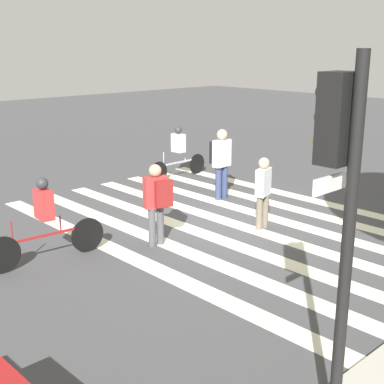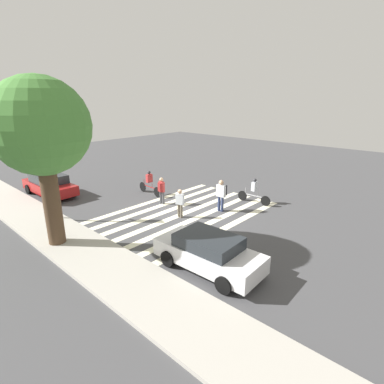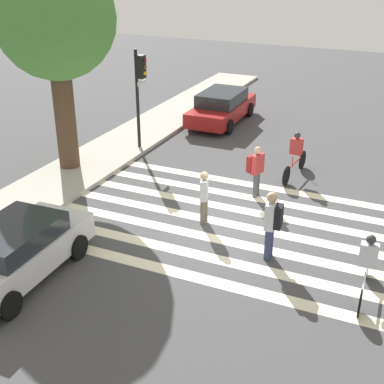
% 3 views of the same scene
% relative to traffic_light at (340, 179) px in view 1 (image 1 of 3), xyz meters
% --- Properties ---
extents(ground_plane, '(60.00, 60.00, 0.00)m').
position_rel_traffic_light_xyz_m(ground_plane, '(-4.30, -5.26, -2.73)').
color(ground_plane, '#444447').
extents(crosswalk_stripes, '(6.22, 10.00, 0.01)m').
position_rel_traffic_light_xyz_m(crosswalk_stripes, '(-4.30, -5.26, -2.73)').
color(crosswalk_stripes, '#F2EDCC').
rests_on(crosswalk_stripes, ground_plane).
extents(traffic_light, '(0.60, 0.50, 3.90)m').
position_rel_traffic_light_xyz_m(traffic_light, '(0.00, 0.00, 0.00)').
color(traffic_light, black).
rests_on(traffic_light, ground_plane).
extents(pedestrian_adult_tall_backpack, '(0.48, 0.32, 1.59)m').
position_rel_traffic_light_xyz_m(pedestrian_adult_tall_backpack, '(-4.52, -4.55, -1.83)').
color(pedestrian_adult_tall_backpack, '#6B6051').
rests_on(pedestrian_adult_tall_backpack, ground_plane).
extents(pedestrian_child_with_backpack, '(0.53, 0.45, 1.84)m').
position_rel_traffic_light_xyz_m(pedestrian_child_with_backpack, '(-5.58, -6.85, -1.65)').
color(pedestrian_child_with_backpack, navy).
rests_on(pedestrian_child_with_backpack, ground_plane).
extents(pedestrian_adult_yellow_jacket, '(0.51, 0.48, 1.68)m').
position_rel_traffic_light_xyz_m(pedestrian_adult_yellow_jacket, '(-2.18, -5.32, -1.75)').
color(pedestrian_adult_yellow_jacket, '#4C4C51').
rests_on(pedestrian_adult_yellow_jacket, ground_plane).
extents(cyclist_near_curb, '(2.35, 0.42, 1.63)m').
position_rel_traffic_light_xyz_m(cyclist_near_curb, '(-0.13, -6.08, -1.86)').
color(cyclist_near_curb, black).
rests_on(cyclist_near_curb, ground_plane).
extents(cyclist_mid_street, '(2.23, 0.41, 1.59)m').
position_rel_traffic_light_xyz_m(cyclist_mid_street, '(-6.27, -9.28, -1.87)').
color(cyclist_mid_street, black).
rests_on(cyclist_mid_street, ground_plane).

